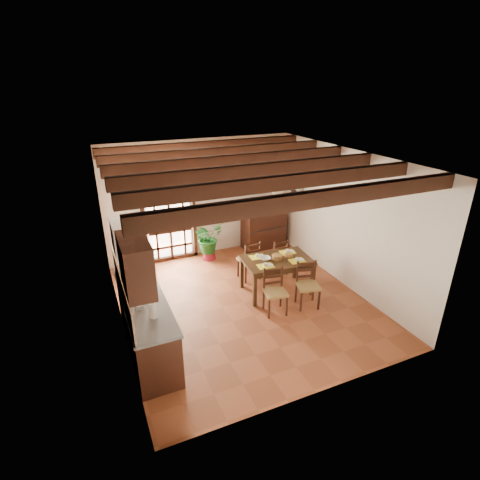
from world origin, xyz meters
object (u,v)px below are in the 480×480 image
sideboard (264,230)px  chair_near_left (275,299)px  pendant_lamp (277,192)px  dining_table (277,263)px  crt_tv (264,206)px  kitchen_counter (146,323)px  potted_plant (208,237)px  chair_far_right (277,262)px  chair_far_left (249,267)px  chair_near_right (307,293)px

sideboard → chair_near_left: bearing=-116.5°
chair_near_left → pendant_lamp: size_ratio=1.02×
dining_table → crt_tv: (0.77, 2.09, 0.48)m
kitchen_counter → potted_plant: potted_plant is taller
chair_far_right → pendant_lamp: bearing=54.0°
chair_far_right → crt_tv: size_ratio=1.93×
chair_far_left → chair_far_right: 0.67m
chair_near_left → potted_plant: (-0.38, 2.62, 0.30)m
chair_near_left → sideboard: 2.99m
chair_far_right → dining_table: bearing=58.3°
sideboard → dining_table: bearing=-113.9°
crt_tv → chair_near_left: bearing=-123.1°
chair_near_right → kitchen_counter: bearing=-165.0°
kitchen_counter → chair_near_left: bearing=1.8°
chair_near_right → crt_tv: 2.96m
chair_near_left → pendant_lamp: pendant_lamp is taller
sideboard → chair_far_left: bearing=-130.9°
kitchen_counter → dining_table: bearing=15.0°
dining_table → sideboard: (0.77, 2.09, -0.17)m
kitchen_counter → pendant_lamp: bearing=16.9°
chair_far_left → sideboard: bearing=-133.0°
chair_far_right → potted_plant: potted_plant is taller
kitchen_counter → chair_near_right: (3.02, 0.03, -0.20)m
dining_table → potted_plant: 2.11m
chair_far_left → chair_far_right: (0.67, -0.05, -0.01)m
chair_far_right → sideboard: sideboard is taller
chair_far_left → chair_far_right: chair_far_left is taller
dining_table → chair_far_right: 0.85m
crt_tv → potted_plant: 1.63m
chair_far_right → pendant_lamp: pendant_lamp is taller
chair_near_right → chair_far_left: bearing=126.3°
kitchen_counter → chair_near_right: bearing=0.5°
kitchen_counter → pendant_lamp: 3.28m
chair_near_left → chair_near_right: 0.67m
chair_near_left → sideboard: bearing=76.4°
chair_near_left → crt_tv: size_ratio=1.94×
kitchen_counter → chair_far_left: bearing=30.4°
sideboard → pendant_lamp: pendant_lamp is taller
chair_far_right → crt_tv: crt_tv is taller
chair_far_left → chair_far_right: size_ratio=1.05×
chair_near_left → chair_far_left: 1.37m
kitchen_counter → chair_near_left: kitchen_counter is taller
sideboard → pendant_lamp: bearing=-114.8°
pendant_lamp → chair_near_left: bearing=-116.9°
crt_tv → pendant_lamp: 2.34m
crt_tv → potted_plant: size_ratio=0.23×
chair_near_right → chair_far_right: size_ratio=1.03×
kitchen_counter → dining_table: 2.84m
chair_far_right → crt_tv: bearing=-106.2°
chair_far_left → potted_plant: size_ratio=0.46×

